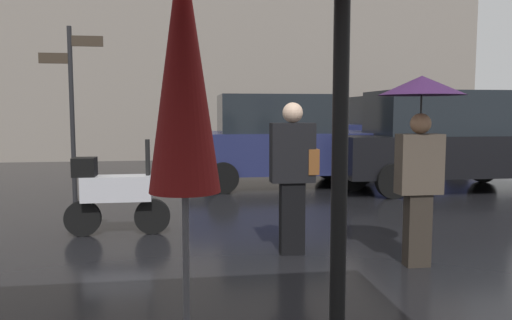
{
  "coord_description": "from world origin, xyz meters",
  "views": [
    {
      "loc": [
        -0.95,
        -2.84,
        1.59
      ],
      "look_at": [
        -0.03,
        3.63,
        0.95
      ],
      "focal_mm": 35.03,
      "sensor_mm": 36.0,
      "label": 1
    }
  ],
  "objects_px": {
    "parked_car_distant": "(440,141)",
    "pedestrian_with_umbrella": "(421,124)",
    "folded_patio_umbrella_near": "(183,78)",
    "pedestrian_with_bag": "(294,169)",
    "parked_car_left": "(278,141)",
    "parked_car_right": "(397,132)",
    "parked_scooter": "(114,193)",
    "street_signpost": "(72,96)"
  },
  "relations": [
    {
      "from": "folded_patio_umbrella_near",
      "to": "pedestrian_with_bag",
      "type": "distance_m",
      "value": 3.1
    },
    {
      "from": "parked_car_right",
      "to": "pedestrian_with_umbrella",
      "type": "bearing_deg",
      "value": -123.72
    },
    {
      "from": "parked_car_right",
      "to": "parked_car_distant",
      "type": "distance_m",
      "value": 4.39
    },
    {
      "from": "pedestrian_with_umbrella",
      "to": "street_signpost",
      "type": "bearing_deg",
      "value": 170.4
    },
    {
      "from": "pedestrian_with_bag",
      "to": "parked_car_distant",
      "type": "bearing_deg",
      "value": 117.53
    },
    {
      "from": "parked_car_right",
      "to": "parked_car_distant",
      "type": "xyz_separation_m",
      "value": [
        -0.98,
        -4.28,
        -0.01
      ]
    },
    {
      "from": "parked_scooter",
      "to": "street_signpost",
      "type": "xyz_separation_m",
      "value": [
        -1.03,
        2.62,
        1.3
      ]
    },
    {
      "from": "parked_car_left",
      "to": "folded_patio_umbrella_near",
      "type": "bearing_deg",
      "value": -87.08
    },
    {
      "from": "parked_scooter",
      "to": "parked_car_right",
      "type": "bearing_deg",
      "value": 33.42
    },
    {
      "from": "parked_scooter",
      "to": "parked_car_distant",
      "type": "distance_m",
      "value": 6.74
    },
    {
      "from": "parked_car_left",
      "to": "parked_car_right",
      "type": "relative_size",
      "value": 0.97
    },
    {
      "from": "parked_car_left",
      "to": "street_signpost",
      "type": "relative_size",
      "value": 1.32
    },
    {
      "from": "pedestrian_with_umbrella",
      "to": "pedestrian_with_bag",
      "type": "height_order",
      "value": "pedestrian_with_umbrella"
    },
    {
      "from": "parked_car_right",
      "to": "parked_car_distant",
      "type": "height_order",
      "value": "parked_car_right"
    },
    {
      "from": "parked_scooter",
      "to": "parked_car_left",
      "type": "bearing_deg",
      "value": 41.39
    },
    {
      "from": "pedestrian_with_bag",
      "to": "parked_car_left",
      "type": "relative_size",
      "value": 0.42
    },
    {
      "from": "folded_patio_umbrella_near",
      "to": "parked_car_right",
      "type": "relative_size",
      "value": 0.6
    },
    {
      "from": "folded_patio_umbrella_near",
      "to": "pedestrian_with_bag",
      "type": "bearing_deg",
      "value": 66.57
    },
    {
      "from": "pedestrian_with_umbrella",
      "to": "parked_car_distant",
      "type": "relative_size",
      "value": 0.44
    },
    {
      "from": "parked_car_left",
      "to": "street_signpost",
      "type": "bearing_deg",
      "value": -144.22
    },
    {
      "from": "pedestrian_with_umbrella",
      "to": "parked_car_distant",
      "type": "height_order",
      "value": "parked_car_distant"
    },
    {
      "from": "parked_car_distant",
      "to": "pedestrian_with_umbrella",
      "type": "bearing_deg",
      "value": 69.42
    },
    {
      "from": "parked_car_right",
      "to": "street_signpost",
      "type": "height_order",
      "value": "street_signpost"
    },
    {
      "from": "parked_car_distant",
      "to": "parked_car_right",
      "type": "bearing_deg",
      "value": -92.94
    },
    {
      "from": "pedestrian_with_umbrella",
      "to": "street_signpost",
      "type": "height_order",
      "value": "street_signpost"
    },
    {
      "from": "street_signpost",
      "to": "parked_car_distant",
      "type": "bearing_deg",
      "value": 2.68
    },
    {
      "from": "parked_car_left",
      "to": "parked_car_right",
      "type": "distance_m",
      "value": 5.28
    },
    {
      "from": "pedestrian_with_umbrella",
      "to": "street_signpost",
      "type": "relative_size",
      "value": 0.64
    },
    {
      "from": "pedestrian_with_umbrella",
      "to": "parked_scooter",
      "type": "distance_m",
      "value": 3.83
    },
    {
      "from": "parked_scooter",
      "to": "pedestrian_with_umbrella",
      "type": "bearing_deg",
      "value": -40.83
    },
    {
      "from": "street_signpost",
      "to": "parked_car_left",
      "type": "bearing_deg",
      "value": 18.73
    },
    {
      "from": "folded_patio_umbrella_near",
      "to": "parked_car_right",
      "type": "bearing_deg",
      "value": 61.22
    },
    {
      "from": "parked_car_distant",
      "to": "folded_patio_umbrella_near",
      "type": "bearing_deg",
      "value": 63.02
    },
    {
      "from": "folded_patio_umbrella_near",
      "to": "parked_car_left",
      "type": "distance_m",
      "value": 8.12
    },
    {
      "from": "parked_car_left",
      "to": "parked_car_right",
      "type": "xyz_separation_m",
      "value": [
        4.14,
        3.29,
        0.04
      ]
    },
    {
      "from": "folded_patio_umbrella_near",
      "to": "parked_car_left",
      "type": "xyz_separation_m",
      "value": [
        1.97,
        7.84,
        -0.8
      ]
    },
    {
      "from": "pedestrian_with_bag",
      "to": "street_signpost",
      "type": "relative_size",
      "value": 0.55
    },
    {
      "from": "pedestrian_with_umbrella",
      "to": "parked_car_right",
      "type": "bearing_deg",
      "value": 103.34
    },
    {
      "from": "pedestrian_with_umbrella",
      "to": "pedestrian_with_bag",
      "type": "xyz_separation_m",
      "value": [
        -1.17,
        0.62,
        -0.51
      ]
    },
    {
      "from": "folded_patio_umbrella_near",
      "to": "street_signpost",
      "type": "distance_m",
      "value": 6.79
    },
    {
      "from": "pedestrian_with_umbrella",
      "to": "parked_scooter",
      "type": "height_order",
      "value": "pedestrian_with_umbrella"
    },
    {
      "from": "pedestrian_with_bag",
      "to": "street_signpost",
      "type": "bearing_deg",
      "value": -158.78
    }
  ]
}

